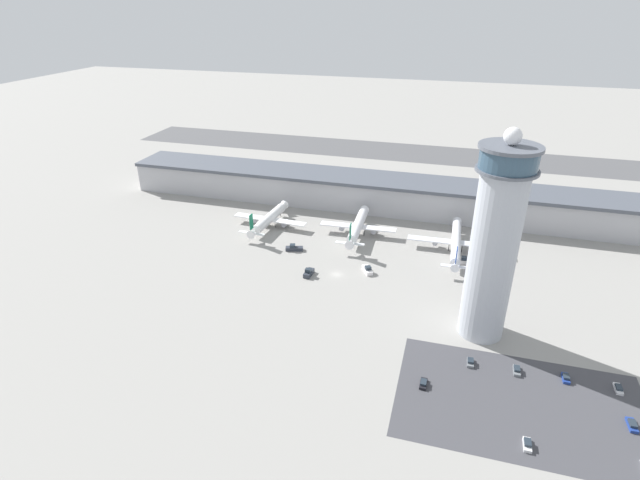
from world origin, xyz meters
TOP-DOWN VIEW (x-y plane):
  - ground_plane at (0.00, 0.00)m, footprint 1000.00×1000.00m
  - terminal_building at (0.00, 70.00)m, footprint 250.93×25.00m
  - runway_strip at (0.00, 172.84)m, footprint 376.40×44.00m
  - control_tower at (52.56, -22.30)m, footprint 16.99×16.99m
  - parking_lot_surface at (62.94, -52.14)m, footprint 64.00×40.00m
  - airplane_gate_alpha at (-40.60, 33.87)m, footprint 35.35×36.70m
  - airplane_gate_bravo at (0.39, 36.14)m, footprint 33.96×38.90m
  - airplane_gate_charlie at (42.82, 31.90)m, footprint 39.89×45.37m
  - service_truck_catering at (11.01, 5.22)m, footprint 5.38×6.93m
  - service_truck_fuel at (-10.05, -3.36)m, footprint 2.86×6.22m
  - service_truck_baggage at (45.92, 22.60)m, footprint 6.90×2.88m
  - service_truck_water at (-22.06, 14.65)m, footprint 7.63×4.29m
  - car_silver_sedan at (88.71, -39.25)m, footprint 1.84×4.43m
  - car_grey_coupe at (37.81, -51.75)m, footprint 2.00×4.48m
  - car_maroon_suv at (62.75, -39.08)m, footprint 1.86×4.51m
  - car_red_hatchback at (88.93, -52.36)m, footprint 2.02×4.85m
  - car_black_suv at (63.47, -65.90)m, footprint 1.80×4.32m
  - car_navy_sedan at (75.65, -38.66)m, footprint 1.88×4.19m
  - car_blue_compact at (50.06, -39.18)m, footprint 1.97×4.07m

SIDE VIEW (x-z plane):
  - ground_plane at x=0.00m, z-range 0.00..0.00m
  - runway_strip at x=0.00m, z-range 0.00..0.01m
  - parking_lot_surface at x=62.94m, z-range 0.00..0.01m
  - car_grey_coupe at x=37.81m, z-range -0.16..1.21m
  - car_silver_sedan at x=88.71m, z-range -0.16..1.24m
  - car_maroon_suv at x=62.75m, z-range -0.16..1.29m
  - car_red_hatchback at x=88.93m, z-range -0.17..1.30m
  - car_blue_compact at x=50.06m, z-range -0.17..1.32m
  - car_navy_sedan at x=75.65m, z-range -0.17..1.32m
  - car_black_suv at x=63.47m, z-range -0.17..1.34m
  - service_truck_catering at x=11.01m, z-range -0.42..2.30m
  - service_truck_water at x=-22.06m, z-range -0.42..2.34m
  - service_truck_baggage at x=45.92m, z-range -0.44..2.45m
  - service_truck_fuel at x=-10.05m, z-range -0.46..2.56m
  - airplane_gate_alpha at x=-40.60m, z-range -2.55..10.50m
  - airplane_gate_charlie at x=42.82m, z-range -1.84..10.58m
  - airplane_gate_bravo at x=0.39m, z-range -2.33..11.31m
  - terminal_building at x=0.00m, z-range 0.10..15.94m
  - control_tower at x=52.56m, z-range -1.03..64.23m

